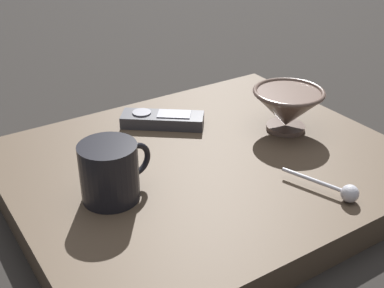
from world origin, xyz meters
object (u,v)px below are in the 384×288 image
teaspoon (344,191)px  tv_remote_near (164,119)px  coffee_mug (110,172)px  cereal_bowl (287,108)px

teaspoon → tv_remote_near: (-0.35, -0.10, -0.00)m
coffee_mug → tv_remote_near: coffee_mug is taller
coffee_mug → teaspoon: bearing=56.3°
cereal_bowl → tv_remote_near: (-0.14, -0.18, -0.03)m
coffee_mug → teaspoon: coffee_mug is taller
teaspoon → tv_remote_near: size_ratio=0.78×
teaspoon → coffee_mug: bearing=-123.7°
coffee_mug → teaspoon: 0.34m
cereal_bowl → coffee_mug: 0.37m
cereal_bowl → coffee_mug: size_ratio=1.12×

